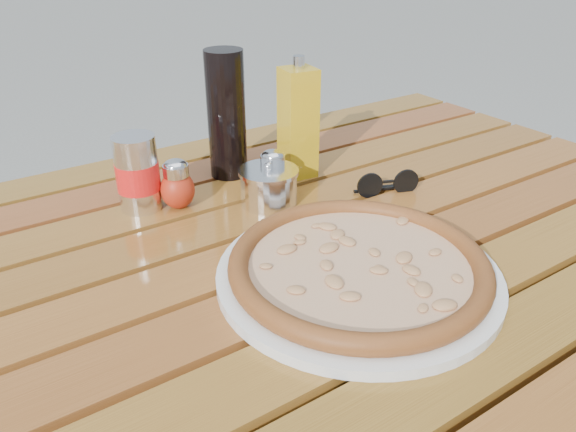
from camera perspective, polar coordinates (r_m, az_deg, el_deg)
table at (r=0.85m, az=0.76°, el=-6.87°), size 1.40×0.90×0.75m
plate at (r=0.72m, az=7.13°, el=-5.97°), size 0.41×0.41×0.01m
pizza at (r=0.71m, az=7.20°, el=-4.92°), size 0.43×0.43×0.03m
pepper_shaker at (r=0.90m, az=-11.20°, el=3.12°), size 0.07×0.07×0.08m
oregano_shaker at (r=0.92m, az=-1.54°, el=4.23°), size 0.06×0.06×0.08m
dark_bottle at (r=0.98m, az=-6.28°, el=10.17°), size 0.08×0.08×0.22m
soda_can at (r=0.90m, az=-15.03°, el=4.17°), size 0.08×0.08×0.12m
olive_oil_cruet at (r=0.98m, az=1.03°, el=9.46°), size 0.06×0.06×0.21m
parmesan_tin at (r=0.90m, az=-1.97°, el=3.05°), size 0.12×0.12×0.07m
sunglasses at (r=0.95m, az=10.05°, el=3.18°), size 0.11×0.05×0.04m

